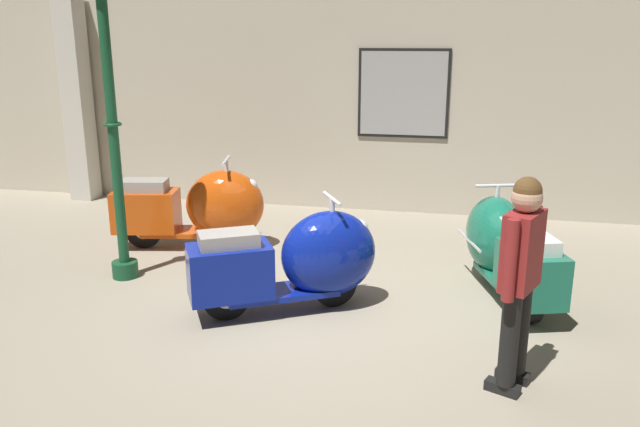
{
  "coord_description": "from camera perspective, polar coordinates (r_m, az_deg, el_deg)",
  "views": [
    {
      "loc": [
        1.3,
        -5.38,
        2.58
      ],
      "look_at": [
        -0.1,
        1.08,
        0.72
      ],
      "focal_mm": 35.61,
      "sensor_mm": 36.0,
      "label": 1
    }
  ],
  "objects": [
    {
      "name": "showroom_back_wall",
      "position": [
        9.58,
        3.46,
        10.01
      ],
      "size": [
        18.0,
        0.63,
        3.27
      ],
      "color": "#BCB29E",
      "rests_on": "ground"
    },
    {
      "name": "ground_plane",
      "position": [
        6.11,
        -1.26,
        -9.3
      ],
      "size": [
        60.0,
        60.0,
        0.0
      ],
      "primitive_type": "plane",
      "color": "gray"
    },
    {
      "name": "visitor_0",
      "position": [
        4.82,
        17.56,
        -4.88
      ],
      "size": [
        0.37,
        0.51,
        1.64
      ],
      "rotation": [
        0.0,
        0.0,
        2.72
      ],
      "color": "black",
      "rests_on": "ground"
    },
    {
      "name": "scooter_1",
      "position": [
        6.08,
        -1.86,
        -4.25
      ],
      "size": [
        1.84,
        1.34,
        1.11
      ],
      "rotation": [
        0.0,
        0.0,
        0.51
      ],
      "color": "black",
      "rests_on": "ground"
    },
    {
      "name": "scooter_0",
      "position": [
        8.01,
        -10.64,
        0.51
      ],
      "size": [
        1.93,
        0.89,
        1.14
      ],
      "rotation": [
        0.0,
        0.0,
        0.2
      ],
      "color": "black",
      "rests_on": "ground"
    },
    {
      "name": "lamppost",
      "position": [
        6.97,
        -18.24,
        8.59
      ],
      "size": [
        0.3,
        0.3,
        3.21
      ],
      "color": "#144728",
      "rests_on": "ground"
    },
    {
      "name": "scooter_2",
      "position": [
        6.77,
        16.27,
        -2.91
      ],
      "size": [
        1.01,
        1.84,
        1.08
      ],
      "rotation": [
        0.0,
        0.0,
        1.88
      ],
      "color": "black",
      "rests_on": "ground"
    }
  ]
}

